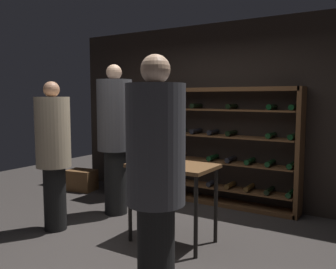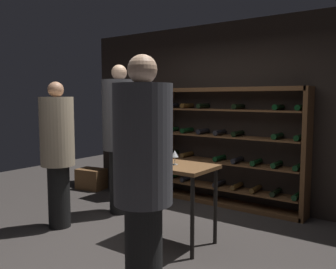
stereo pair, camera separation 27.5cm
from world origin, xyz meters
The scene contains 13 objects.
ground_plane centered at (0.00, 0.00, 0.00)m, with size 10.07×10.07×0.00m, color #383330.
back_wall centered at (0.00, 2.03, 1.38)m, with size 5.51×0.10×2.76m, color black.
wine_rack centered at (0.08, 1.82, 0.88)m, with size 2.32×0.32×1.77m.
tasting_table centered at (0.20, 0.20, 0.77)m, with size 0.94×0.58×0.89m.
person_guest_khaki centered at (-1.01, 0.64, 1.15)m, with size 0.48×0.48×2.07m.
person_guest_plum_blouse centered at (0.77, -0.97, 1.07)m, with size 0.44×0.44×1.94m.
person_guest_blue_shirt centered at (-1.23, -0.24, 1.01)m, with size 0.42×0.42×1.82m.
wine_crate centered at (-2.35, 1.30, 0.18)m, with size 0.48×0.34×0.36m, color brown.
display_cabinet centered at (-1.50, 1.42, 0.80)m, with size 0.44×0.36×1.61m, color #4C2D1E.
wine_bottle_green_slim centered at (0.07, 0.04, 1.02)m, with size 0.07×0.07×0.37m.
wine_bottle_amber_reserve centered at (-0.02, 0.21, 1.01)m, with size 0.07×0.07×0.34m.
wine_glass_stemmed_center centered at (0.13, 0.16, 0.99)m, with size 0.08×0.08×0.14m.
wine_glass_stemmed_right centered at (0.24, 0.19, 1.01)m, with size 0.08×0.08×0.16m.
Camera 2 is at (2.48, -3.02, 1.63)m, focal length 38.62 mm.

